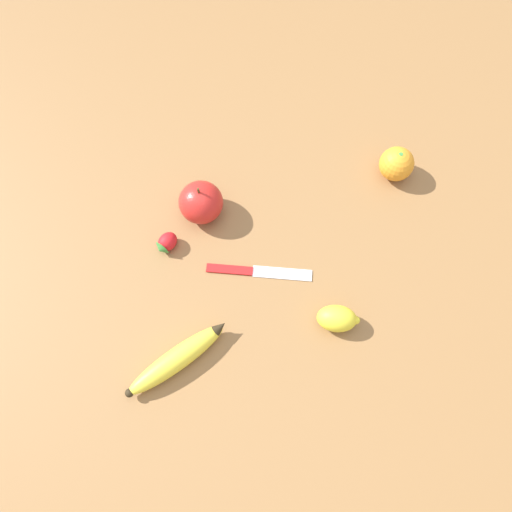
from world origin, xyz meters
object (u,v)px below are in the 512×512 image
Objects in this scene: orange at (395,164)px; strawberry at (165,243)px; lemon at (335,318)px; paring_knife at (253,273)px; apple at (199,202)px; banana at (176,358)px.

orange is 0.47m from strawberry.
paring_knife is (0.15, -0.08, -0.02)m from lemon.
apple reaches higher than strawberry.
paring_knife is at bearing 14.23° from banana.
lemon reaches higher than paring_knife.
lemon is at bearing 142.29° from apple.
banana is 0.28m from lemon.
strawberry is at bearing 53.85° from apple.
banana reaches higher than strawberry.
banana is 0.87× the size of paring_knife.
orange is 0.35× the size of paring_knife.
lemon is 0.39× the size of paring_knife.
paring_knife is at bearing 108.11° from strawberry.
strawberry is at bearing -21.10° from lemon.
lemon is at bearing 70.93° from orange.
lemon is at bearing 62.01° from paring_knife.
banana is 0.22m from strawberry.
apple is (0.37, 0.12, 0.00)m from orange.
apple reaches higher than orange.
orange is at bearing 6.13° from banana.
apple is 0.45× the size of paring_knife.
banana is 0.29m from apple.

